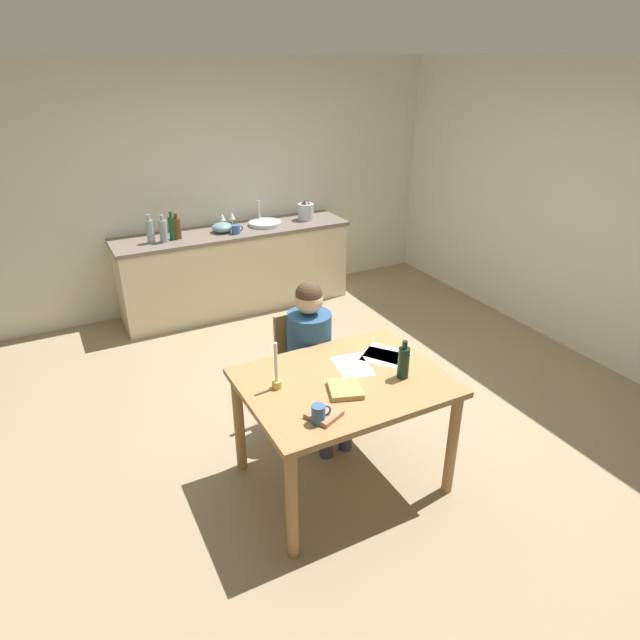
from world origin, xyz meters
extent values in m
cube|color=#937F60|center=(0.00, 0.00, -0.02)|extent=(5.20, 5.20, 0.04)
cube|color=beige|center=(0.00, 2.60, 1.30)|extent=(5.20, 0.12, 2.60)
cube|color=beige|center=(2.60, 0.00, 1.30)|extent=(0.12, 5.20, 2.60)
cube|color=beige|center=(0.00, 2.24, 0.43)|extent=(2.50, 0.60, 0.86)
cube|color=#72665B|center=(0.00, 2.24, 0.88)|extent=(2.54, 0.64, 0.04)
cube|color=#9E7042|center=(-0.35, -0.77, 0.77)|extent=(1.24, 0.96, 0.04)
cylinder|color=#9E7042|center=(-0.91, -1.19, 0.37)|extent=(0.07, 0.07, 0.75)
cylinder|color=#9E7042|center=(0.21, -1.19, 0.37)|extent=(0.07, 0.07, 0.75)
cylinder|color=#9E7042|center=(-0.91, -0.35, 0.37)|extent=(0.07, 0.07, 0.75)
cylinder|color=#9E7042|center=(0.21, -0.35, 0.37)|extent=(0.07, 0.07, 0.75)
cube|color=#9E7042|center=(-0.27, -0.11, 0.48)|extent=(0.42, 0.42, 0.04)
cube|color=#9E7042|center=(-0.28, 0.07, 0.69)|extent=(0.36, 0.05, 0.40)
cylinder|color=#9E7042|center=(-0.43, -0.29, 0.23)|extent=(0.04, 0.04, 0.47)
cylinder|color=#9E7042|center=(-0.09, -0.27, 0.23)|extent=(0.04, 0.04, 0.47)
cylinder|color=#9E7042|center=(-0.45, 0.05, 0.23)|extent=(0.04, 0.04, 0.47)
cylinder|color=#9E7042|center=(-0.11, 0.07, 0.23)|extent=(0.04, 0.04, 0.47)
cylinder|color=navy|center=(-0.27, -0.13, 0.70)|extent=(0.34, 0.34, 0.50)
sphere|color=#D8AD8C|center=(-0.27, -0.13, 1.06)|extent=(0.20, 0.20, 0.20)
sphere|color=#473323|center=(-0.27, -0.13, 1.10)|extent=(0.19, 0.19, 0.19)
cylinder|color=#383847|center=(-0.34, -0.32, 0.45)|extent=(0.15, 0.39, 0.13)
cylinder|color=#383847|center=(-0.33, -0.51, 0.23)|extent=(0.10, 0.10, 0.45)
cylinder|color=#383847|center=(-0.18, -0.32, 0.45)|extent=(0.15, 0.39, 0.13)
cylinder|color=#383847|center=(-0.17, -0.51, 0.23)|extent=(0.10, 0.10, 0.45)
cylinder|color=#33598C|center=(-0.69, -1.08, 0.84)|extent=(0.08, 0.08, 0.11)
torus|color=#33598C|center=(-0.65, -1.08, 0.85)|extent=(0.07, 0.01, 0.07)
cylinder|color=gold|center=(-0.75, -0.66, 0.81)|extent=(0.06, 0.06, 0.05)
cylinder|color=white|center=(-0.75, -0.66, 0.97)|extent=(0.02, 0.02, 0.26)
cube|color=#AE6E4E|center=(-0.64, -1.05, 0.80)|extent=(0.22, 0.22, 0.03)
cube|color=#A98B4C|center=(-0.41, -0.89, 0.80)|extent=(0.25, 0.26, 0.03)
cube|color=white|center=(0.07, -0.63, 0.79)|extent=(0.34, 0.36, 0.00)
cube|color=white|center=(-0.22, -0.65, 0.79)|extent=(0.26, 0.33, 0.00)
cube|color=white|center=(0.03, -0.66, 0.79)|extent=(0.35, 0.36, 0.00)
cylinder|color=black|center=(-0.01, -0.91, 0.89)|extent=(0.07, 0.07, 0.20)
cylinder|color=black|center=(-0.01, -0.91, 1.01)|extent=(0.03, 0.03, 0.05)
cylinder|color=#B2B7BC|center=(0.37, 2.24, 0.92)|extent=(0.36, 0.36, 0.04)
cylinder|color=silver|center=(0.37, 2.40, 1.02)|extent=(0.02, 0.02, 0.24)
cylinder|color=#8C999E|center=(-0.87, 2.18, 1.01)|extent=(0.07, 0.07, 0.23)
cylinder|color=#8C999E|center=(-0.87, 2.18, 1.16)|extent=(0.03, 0.03, 0.06)
cylinder|color=#8C999E|center=(-0.75, 2.15, 1.01)|extent=(0.08, 0.08, 0.22)
cylinder|color=#8C999E|center=(-0.75, 2.15, 1.15)|extent=(0.04, 0.04, 0.06)
cylinder|color=#194C23|center=(-0.65, 2.20, 1.01)|extent=(0.07, 0.07, 0.23)
cylinder|color=#194C23|center=(-0.65, 2.20, 1.16)|extent=(0.03, 0.03, 0.06)
cylinder|color=#593319|center=(-0.60, 2.20, 1.01)|extent=(0.08, 0.08, 0.21)
cylinder|color=#593319|center=(-0.60, 2.20, 1.14)|extent=(0.04, 0.04, 0.05)
ellipsoid|color=#668C99|center=(-0.12, 2.21, 0.95)|extent=(0.22, 0.22, 0.10)
cylinder|color=#B7BABF|center=(0.87, 2.24, 0.99)|extent=(0.18, 0.18, 0.18)
cone|color=#262628|center=(0.87, 2.24, 1.10)|extent=(0.11, 0.11, 0.04)
cylinder|color=silver|center=(0.05, 2.39, 0.90)|extent=(0.06, 0.06, 0.00)
cylinder|color=silver|center=(0.05, 2.39, 0.94)|extent=(0.01, 0.01, 0.07)
cone|color=silver|center=(0.05, 2.39, 1.01)|extent=(0.07, 0.07, 0.08)
cylinder|color=silver|center=(-0.06, 2.39, 0.90)|extent=(0.06, 0.06, 0.00)
cylinder|color=silver|center=(-0.06, 2.39, 0.94)|extent=(0.01, 0.01, 0.07)
cone|color=silver|center=(-0.06, 2.39, 1.01)|extent=(0.07, 0.07, 0.08)
cylinder|color=#33598C|center=(-0.02, 2.09, 0.95)|extent=(0.09, 0.09, 0.09)
torus|color=#33598C|center=(0.03, 2.09, 0.95)|extent=(0.06, 0.01, 0.06)
camera|label=1|loc=(-1.81, -3.25, 2.60)|focal=30.70mm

